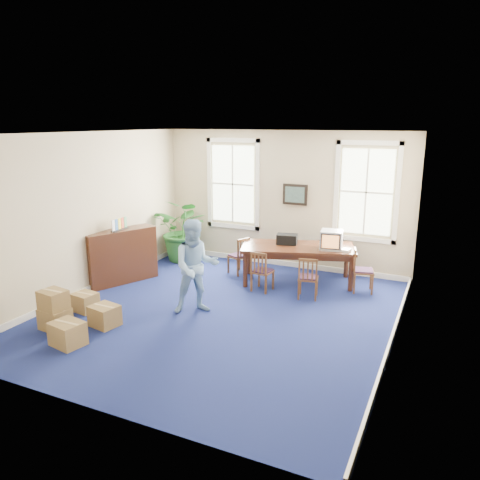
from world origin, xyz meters
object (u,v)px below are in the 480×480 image
at_px(chair_near_left, 262,271).
at_px(cardboard_boxes, 66,309).
at_px(conference_table, 297,264).
at_px(crt_tv, 331,240).
at_px(credenza, 121,255).
at_px(potted_plant, 184,230).
at_px(man, 196,267).

bearing_deg(chair_near_left, cardboard_boxes, 58.92).
xyz_separation_m(conference_table, crt_tv, (0.70, 0.05, 0.60)).
relative_size(chair_near_left, credenza, 0.55).
distance_m(potted_plant, cardboard_boxes, 4.27).
distance_m(chair_near_left, potted_plant, 2.84).
relative_size(conference_table, cardboard_boxes, 1.90).
bearing_deg(potted_plant, crt_tv, -4.82).
bearing_deg(man, credenza, 124.52).
xyz_separation_m(conference_table, cardboard_boxes, (-2.78, -3.88, -0.05)).
height_order(man, potted_plant, man).
bearing_deg(potted_plant, cardboard_boxes, -86.37).
distance_m(conference_table, cardboard_boxes, 4.77).
bearing_deg(credenza, crt_tv, 45.41).
height_order(conference_table, potted_plant, potted_plant).
bearing_deg(man, conference_table, 26.14).
height_order(chair_near_left, man, man).
height_order(chair_near_left, potted_plant, potted_plant).
bearing_deg(credenza, potted_plant, 101.85).
distance_m(man, potted_plant, 3.29).
xyz_separation_m(man, credenza, (-2.31, 0.75, -0.25)).
distance_m(conference_table, credenza, 3.81).
xyz_separation_m(chair_near_left, credenza, (-2.98, -0.77, 0.18)).
xyz_separation_m(crt_tv, man, (-1.86, -2.38, -0.14)).
height_order(conference_table, credenza, credenza).
relative_size(credenza, cardboard_boxes, 1.24).
distance_m(crt_tv, cardboard_boxes, 5.29).
bearing_deg(conference_table, credenza, -173.63).
relative_size(crt_tv, potted_plant, 0.30).
bearing_deg(credenza, cardboard_boxes, -49.28).
relative_size(crt_tv, cardboard_boxes, 0.38).
relative_size(conference_table, man, 1.38).
distance_m(chair_near_left, credenza, 3.08).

